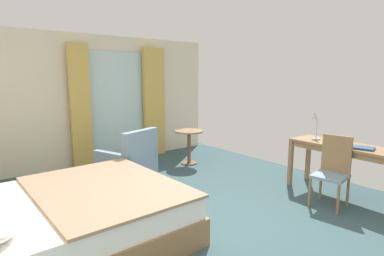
# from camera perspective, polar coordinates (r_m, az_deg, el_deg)

# --- Properties ---
(ground) EXTENTS (5.70, 7.41, 0.10)m
(ground) POSITION_cam_1_polar(r_m,az_deg,el_deg) (3.97, 2.35, -17.58)
(ground) COLOR #334C51
(wall_back) EXTENTS (5.30, 0.12, 2.57)m
(wall_back) POSITION_cam_1_polar(r_m,az_deg,el_deg) (6.57, -17.51, 4.88)
(wall_back) COLOR beige
(wall_back) RESTS_ON ground
(balcony_glass_door) EXTENTS (1.18, 0.02, 2.26)m
(balcony_glass_door) POSITION_cam_1_polar(r_m,az_deg,el_deg) (6.69, -13.41, 3.81)
(balcony_glass_door) COLOR silver
(balcony_glass_door) RESTS_ON ground
(curtain_panel_left) EXTENTS (0.38, 0.10, 2.37)m
(curtain_panel_left) POSITION_cam_1_polar(r_m,az_deg,el_deg) (6.29, -19.76, 3.67)
(curtain_panel_left) COLOR tan
(curtain_panel_left) RESTS_ON ground
(curtain_panel_right) EXTENTS (0.50, 0.10, 2.37)m
(curtain_panel_right) POSITION_cam_1_polar(r_m,az_deg,el_deg) (6.97, -7.01, 4.66)
(curtain_panel_right) COLOR tan
(curtain_panel_right) RESTS_ON ground
(bed) EXTENTS (2.25, 1.96, 1.02)m
(bed) POSITION_cam_1_polar(r_m,az_deg,el_deg) (3.60, -21.79, -15.22)
(bed) COLOR olive
(bed) RESTS_ON ground
(writing_desk) EXTENTS (0.59, 1.60, 0.78)m
(writing_desk) POSITION_cam_1_polar(r_m,az_deg,el_deg) (5.04, 26.46, -3.80)
(writing_desk) COLOR olive
(writing_desk) RESTS_ON ground
(desk_chair) EXTENTS (0.47, 0.46, 0.96)m
(desk_chair) POSITION_cam_1_polar(r_m,az_deg,el_deg) (4.68, 24.41, -6.72)
(desk_chair) COLOR gray
(desk_chair) RESTS_ON ground
(desk_lamp) EXTENTS (0.25, 0.25, 0.44)m
(desk_lamp) POSITION_cam_1_polar(r_m,az_deg,el_deg) (5.32, 21.62, 1.38)
(desk_lamp) COLOR #B7B2A8
(desk_lamp) RESTS_ON writing_desk
(closed_book) EXTENTS (0.28, 0.33, 0.03)m
(closed_book) POSITION_cam_1_polar(r_m,az_deg,el_deg) (4.83, 28.80, -3.23)
(closed_book) COLOR navy
(closed_book) RESTS_ON writing_desk
(armchair_by_window) EXTENTS (0.95, 0.96, 0.91)m
(armchair_by_window) POSITION_cam_1_polar(r_m,az_deg,el_deg) (5.30, -11.46, -6.12)
(armchair_by_window) COLOR gray
(armchair_by_window) RESTS_ON ground
(round_cafe_table) EXTENTS (0.58, 0.58, 0.69)m
(round_cafe_table) POSITION_cam_1_polar(r_m,az_deg,el_deg) (6.26, -0.55, -2.14)
(round_cafe_table) COLOR olive
(round_cafe_table) RESTS_ON ground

